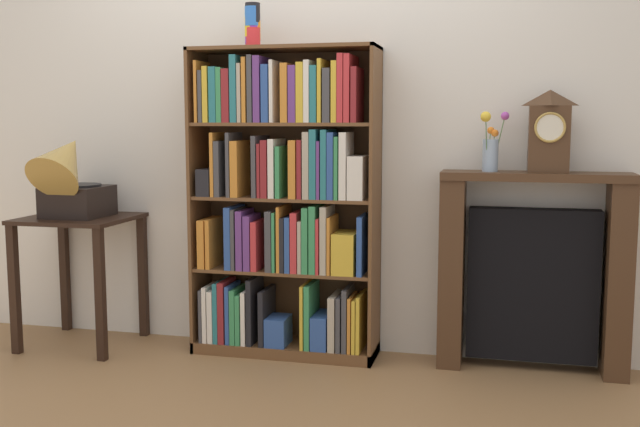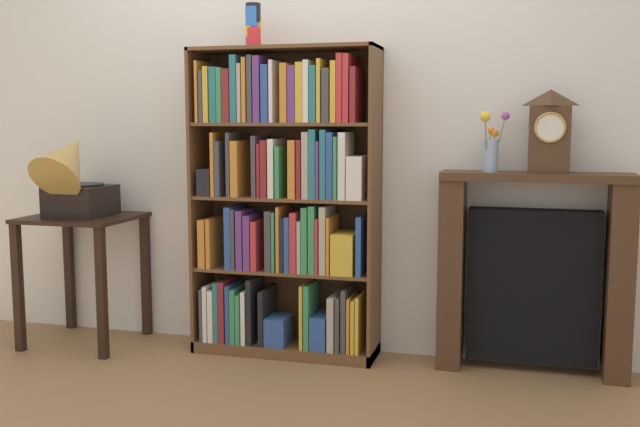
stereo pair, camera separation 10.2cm
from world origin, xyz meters
name	(u,v)px [view 2 (the right image)]	position (x,y,z in m)	size (l,w,h in m)	color
ground_plane	(277,362)	(0.00, 0.00, -0.01)	(7.66, 6.40, 0.02)	#997047
wall_back	(306,111)	(0.06, 0.34, 1.30)	(4.66, 0.08, 2.60)	silver
bookshelf	(286,208)	(0.01, 0.14, 0.79)	(0.98, 0.30, 1.62)	brown
cup_stack	(253,26)	(-0.16, 0.13, 1.73)	(0.08, 0.08, 0.22)	red
side_table_left	(83,246)	(-1.15, 0.03, 0.55)	(0.57, 0.54, 0.72)	black
gramophone	(73,176)	(-1.15, -0.04, 0.95)	(0.30, 0.49, 0.53)	black
fireplace_mantel	(533,274)	(1.27, 0.19, 0.49)	(0.92, 0.24, 1.00)	#472D1C
mantel_clock	(549,131)	(1.32, 0.17, 1.20)	(0.19, 0.15, 0.40)	#472D1C
flower_vase	(491,148)	(1.05, 0.17, 1.11)	(0.14, 0.17, 0.29)	#99B2D1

